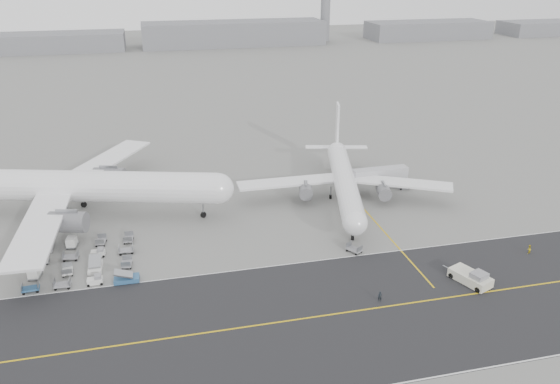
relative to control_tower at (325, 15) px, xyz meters
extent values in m
plane|color=gray|center=(-100.00, -265.00, -16.25)|extent=(700.00, 700.00, 0.00)
cube|color=#262628|center=(-95.00, -283.00, -16.24)|extent=(220.00, 32.00, 0.02)
cube|color=gold|center=(-95.00, -283.00, -16.22)|extent=(220.00, 0.30, 0.01)
cube|color=silver|center=(-95.00, -267.20, -16.22)|extent=(220.00, 0.25, 0.01)
cube|color=gold|center=(-70.00, -260.00, -16.23)|extent=(0.30, 40.00, 0.01)
cylinder|color=slate|center=(0.00, 0.00, -2.25)|extent=(6.00, 6.00, 28.00)
cylinder|color=white|center=(-127.55, -238.18, -9.67)|extent=(55.63, 21.45, 6.42)
sphere|color=white|center=(-100.61, -245.81, -9.67)|extent=(6.29, 6.29, 6.29)
cube|color=white|center=(-133.48, -254.07, -10.48)|extent=(7.80, 30.93, 0.45)
cube|color=white|center=(-124.26, -221.54, -10.48)|extent=(21.21, 30.06, 0.45)
cylinder|color=slate|center=(-129.41, -249.72, -12.08)|extent=(7.66, 5.69, 3.98)
cylinder|color=slate|center=(-123.07, -227.38, -12.08)|extent=(7.66, 5.69, 3.98)
cylinder|color=black|center=(-103.90, -244.88, -15.65)|extent=(1.30, 0.81, 1.21)
cylinder|color=black|center=(-130.58, -241.33, -15.65)|extent=(1.30, 0.81, 1.21)
cylinder|color=black|center=(-128.48, -233.91, -15.65)|extent=(1.30, 0.81, 1.21)
cylinder|color=gray|center=(-103.90, -244.88, -13.96)|extent=(0.36, 0.36, 3.37)
cylinder|color=white|center=(-72.93, -244.01, -11.47)|extent=(14.40, 40.62, 4.67)
sphere|color=white|center=(-77.87, -263.75, -11.47)|extent=(4.57, 4.57, 4.57)
cone|color=white|center=(-67.75, -223.30, -11.12)|extent=(6.00, 8.72, 4.20)
cube|color=white|center=(-67.63, -222.81, -4.67)|extent=(1.57, 4.46, 9.93)
cube|color=white|center=(-71.55, -221.58, -11.00)|extent=(7.77, 3.97, 0.25)
cube|color=white|center=(-63.60, -223.57, -11.00)|extent=(7.77, 3.97, 0.25)
cube|color=white|center=(-84.61, -240.06, -12.05)|extent=(22.34, 4.98, 0.45)
cube|color=white|center=(-60.77, -246.02, -12.05)|extent=(22.05, 14.88, 0.45)
cylinder|color=slate|center=(-81.36, -242.92, -13.22)|extent=(4.01, 5.52, 2.89)
cylinder|color=slate|center=(-64.98, -247.02, -13.22)|extent=(4.01, 5.52, 2.89)
cylinder|color=black|center=(-77.27, -261.34, -15.75)|extent=(0.73, 1.10, 1.01)
cylinder|color=black|center=(-75.29, -241.88, -15.75)|extent=(0.73, 1.10, 1.01)
cylinder|color=black|center=(-69.85, -243.24, -15.75)|extent=(0.73, 1.10, 1.01)
cylinder|color=gray|center=(-77.27, -261.34, -14.52)|extent=(0.36, 0.36, 2.45)
cube|color=beige|center=(-63.49, -279.78, -15.33)|extent=(5.57, 7.50, 1.53)
cube|color=gray|center=(-62.92, -281.20, -14.18)|extent=(3.04, 2.92, 0.98)
cylinder|color=gray|center=(-65.05, -275.94, -15.71)|extent=(1.23, 2.70, 0.17)
cylinder|color=black|center=(-63.83, -282.74, -15.76)|extent=(0.77, 1.07, 0.98)
cylinder|color=black|center=(-61.20, -281.68, -15.76)|extent=(0.77, 1.07, 0.98)
cylinder|color=black|center=(-65.79, -277.89, -15.76)|extent=(0.77, 1.07, 0.98)
cylinder|color=black|center=(-63.16, -276.82, -15.76)|extent=(0.77, 1.07, 0.98)
cylinder|color=gray|center=(-56.90, -239.82, -14.39)|extent=(1.49, 1.49, 3.72)
cube|color=gray|center=(-56.90, -239.82, -15.93)|extent=(2.48, 2.48, 0.65)
cube|color=#AAAAAE|center=(-63.41, -239.99, -11.98)|extent=(14.01, 2.96, 2.42)
cube|color=gray|center=(-70.10, -240.16, -11.98)|extent=(1.19, 3.00, 2.79)
cylinder|color=black|center=(-55.90, -238.77, -15.97)|extent=(0.29, 0.56, 0.56)
imported|color=black|center=(-80.17, -281.43, -15.35)|extent=(0.77, 0.64, 1.81)
imported|color=gold|center=(-47.79, -273.48, -15.42)|extent=(0.98, 0.87, 1.68)
camera|label=1|loc=(-111.87, -347.63, 33.27)|focal=35.00mm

